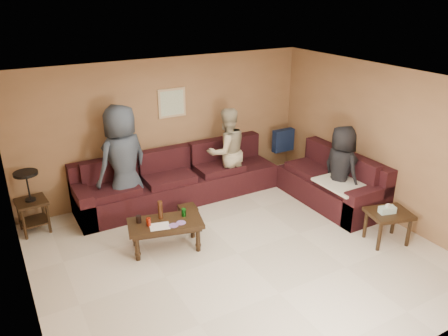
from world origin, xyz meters
The scene contains 10 objects.
room centered at (0.00, 0.00, 1.66)m, with size 5.60×5.50×2.50m.
sectional_sofa centered at (0.81, 1.52, 0.33)m, with size 4.65×2.90×0.97m.
coffee_table centered at (-0.85, 0.65, 0.38)m, with size 1.18×0.78×0.73m.
end_table_left centered at (-2.48, 2.14, 0.54)m, with size 0.48×0.48×1.02m.
side_table_right centered at (2.14, -0.82, 0.43)m, with size 0.72×0.65×0.65m.
waste_bin centered at (-0.27, 1.13, 0.16)m, with size 0.27×0.27×0.33m, color black.
wall_art centered at (0.10, 2.48, 1.70)m, with size 0.52×0.04×0.52m.
person_left centered at (-1.01, 1.98, 0.96)m, with size 0.94×0.61×1.92m, color #333B47.
person_middle centered at (0.90, 1.89, 0.82)m, with size 0.79×0.62×1.63m, color tan.
person_right centered at (2.21, 0.31, 0.76)m, with size 0.75×0.49×1.53m, color black.
Camera 1 is at (-2.84, -4.62, 3.62)m, focal length 35.00 mm.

